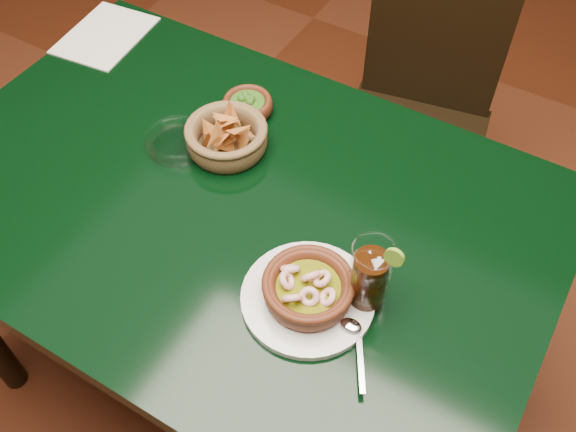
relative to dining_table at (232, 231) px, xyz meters
The scene contains 9 objects.
ground 0.65m from the dining_table, ahead, with size 7.00×7.00×0.00m, color #471C0C.
dining_table is the anchor object (origin of this frame).
dining_chair 0.74m from the dining_table, 80.09° to the left, with size 0.45×0.45×0.83m.
shrimp_plate 0.29m from the dining_table, 26.01° to the right, with size 0.27×0.22×0.08m.
chip_basket 0.19m from the dining_table, 124.95° to the left, with size 0.19×0.19×0.11m.
guacamole_ramekin 0.27m from the dining_table, 114.33° to the left, with size 0.12×0.12×0.04m.
cola_drink 0.36m from the dining_table, 12.05° to the right, with size 0.14×0.14×0.16m.
glass_ashtray 0.21m from the dining_table, 159.23° to the left, with size 0.14×0.14×0.03m.
paper_menu 0.60m from the dining_table, 153.20° to the left, with size 0.19×0.24×0.00m.
Camera 1 is at (0.49, -0.60, 1.66)m, focal length 40.00 mm.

